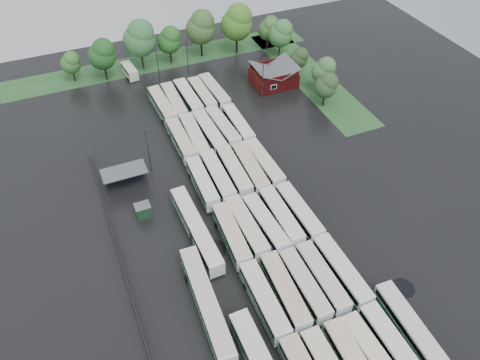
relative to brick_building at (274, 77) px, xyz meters
name	(u,v)px	position (x,y,z in m)	size (l,w,h in m)	color
ground	(257,239)	(-24.00, -42.77, -1.87)	(160.00, 160.00, 0.00)	black
brick_building	(274,77)	(0.00, 0.00, 0.00)	(10.07, 8.60, 5.39)	maroon
wash_shed	(124,172)	(-41.20, -20.74, 1.12)	(8.20, 4.20, 3.58)	#2D2D30
utility_hut	(143,211)	(-40.20, -30.17, -0.55)	(2.70, 2.20, 2.62)	#14361C
grass_strip_north	(161,60)	(-22.00, 22.03, -1.86)	(80.00, 10.00, 0.01)	#255325
grass_strip_east	(309,76)	(10.00, 0.03, -1.86)	(10.00, 50.00, 0.01)	#255325
west_fence	(115,243)	(-46.20, -34.77, -1.27)	(0.10, 50.00, 1.20)	#2D2D30
bus_r0c3	(374,358)	(-18.96, -68.71, 0.06)	(3.02, 12.64, 3.50)	white
bus_r0c4	(393,348)	(-15.71, -68.51, 0.08)	(2.74, 12.72, 3.54)	white
bus_r1c0	(264,301)	(-28.57, -55.23, 0.11)	(2.94, 12.97, 3.60)	white
bus_r1c1	(285,291)	(-25.13, -54.97, 0.12)	(3.36, 13.10, 3.61)	white
bus_r1c2	(304,285)	(-21.88, -55.12, 0.04)	(2.75, 12.44, 3.46)	white
bus_r1c3	(322,278)	(-18.80, -55.08, 0.06)	(2.78, 12.61, 3.51)	white
bus_r1c4	(341,271)	(-15.46, -55.18, 0.14)	(2.96, 13.17, 3.66)	white
bus_r2c0	(231,235)	(-28.25, -41.85, 0.07)	(3.30, 12.78, 3.53)	white
bus_r2c1	(246,227)	(-25.33, -41.34, 0.12)	(2.87, 13.01, 3.61)	white
bus_r2c2	(265,224)	(-22.09, -41.91, 0.07)	(3.30, 12.78, 3.52)	white
bus_r2c3	(281,217)	(-18.96, -41.45, 0.11)	(2.86, 12.94, 3.59)	white
bus_r2c4	(299,212)	(-15.58, -41.74, 0.10)	(2.96, 12.87, 3.57)	white
bus_r3c0	(202,183)	(-28.44, -28.23, 0.04)	(2.98, 12.53, 3.47)	white
bus_r3c1	(218,177)	(-25.27, -27.82, 0.12)	(3.02, 13.04, 3.61)	white
bus_r3c2	(234,172)	(-21.94, -27.68, 0.13)	(3.16, 13.13, 3.63)	white
bus_r3c3	(250,168)	(-18.79, -28.09, 0.15)	(3.27, 13.26, 3.67)	white
bus_r3c4	(264,164)	(-15.79, -27.87, 0.11)	(3.03, 12.93, 3.58)	white
bus_r4c0	(181,141)	(-28.23, -14.66, 0.04)	(2.66, 12.45, 3.46)	white
bus_r4c1	(194,136)	(-25.34, -14.56, 0.14)	(3.28, 13.20, 3.65)	white
bus_r4c2	(209,132)	(-22.07, -14.45, 0.15)	(3.12, 13.23, 3.67)	white
bus_r4c3	(223,128)	(-18.87, -14.16, 0.12)	(3.36, 13.09, 3.61)	white
bus_r4c4	(238,125)	(-15.49, -14.43, 0.05)	(2.80, 12.57, 3.49)	white
bus_r5c0	(162,105)	(-28.27, -1.06, 0.09)	(3.16, 12.84, 3.55)	white
bus_r5c1	(174,102)	(-25.39, -0.77, 0.09)	(2.86, 12.78, 3.55)	white
bus_r5c2	(189,98)	(-21.93, -0.65, 0.13)	(3.06, 13.13, 3.64)	white
bus_r5c3	(202,95)	(-18.61, -0.59, 0.04)	(2.91, 12.48, 3.46)	white
bus_r5c4	(214,92)	(-15.57, -0.42, 0.10)	(3.36, 12.95, 3.57)	white
artic_bus_west_b	(196,229)	(-33.17, -38.35, 0.06)	(3.14, 18.76, 3.47)	white
artic_bus_west_c	(207,303)	(-36.43, -52.34, 0.11)	(3.54, 19.34, 3.57)	white
artic_bus_east	(421,344)	(-11.88, -69.56, 0.08)	(3.35, 18.99, 3.51)	white
minibus	(130,71)	(-31.33, 17.34, -0.33)	(3.05, 6.56, 2.77)	silver
tree_north_0	(71,62)	(-44.28, 20.46, 3.22)	(4.79, 4.78, 7.92)	black
tree_north_1	(103,54)	(-36.83, 18.03, 5.12)	(6.56, 6.56, 10.86)	black
tree_north_2	(140,38)	(-27.20, 19.44, 6.63)	(7.97, 7.97, 13.20)	#362619
tree_north_3	(170,40)	(-19.76, 19.77, 4.58)	(6.05, 6.05, 10.02)	black
tree_north_4	(201,27)	(-11.17, 20.06, 6.26)	(7.63, 7.63, 12.63)	black
tree_north_5	(237,22)	(-1.98, 17.94, 6.84)	(8.16, 8.16, 13.52)	black
tree_north_6	(269,26)	(7.70, 18.78, 3.48)	(5.02, 5.02, 8.32)	#3C2819
tree_east_0	(327,85)	(6.64, -12.83, 3.52)	(5.10, 5.06, 8.38)	black
tree_east_1	(324,70)	(9.05, -7.57, 3.97)	(5.48, 5.48, 9.07)	black
tree_east_2	(299,58)	(7.44, 1.37, 2.93)	(4.54, 4.51, 7.47)	black
tree_east_3	(281,33)	(7.58, 11.72, 4.72)	(6.18, 6.18, 10.23)	#37291C
tree_east_4	(268,29)	(6.69, 17.35, 3.57)	(5.12, 5.11, 8.46)	black
lamp_post_ne	(263,75)	(-4.89, -4.21, 4.10)	(1.58, 0.31, 10.28)	#2D2D30
lamp_post_nw	(148,148)	(-35.72, -19.15, 3.91)	(1.53, 0.30, 9.94)	#2D2D30
lamp_post_back_w	(158,60)	(-25.11, 11.96, 4.12)	(1.59, 0.31, 10.31)	#2D2D30
lamp_post_back_e	(188,54)	(-17.34, 13.04, 3.54)	(1.43, 0.28, 9.32)	#2D2D30
puddle_0	(328,356)	(-23.66, -65.41, -1.86)	(5.11, 5.11, 0.01)	black
puddle_1	(376,325)	(-14.88, -64.01, -1.86)	(3.02, 3.02, 0.01)	black
puddle_2	(212,250)	(-31.87, -42.07, -1.86)	(4.77, 4.77, 0.01)	black
puddle_3	(279,230)	(-19.62, -42.52, -1.86)	(3.91, 3.91, 0.01)	black
puddle_4	(403,288)	(-7.42, -60.49, -1.86)	(3.68, 3.68, 0.01)	black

